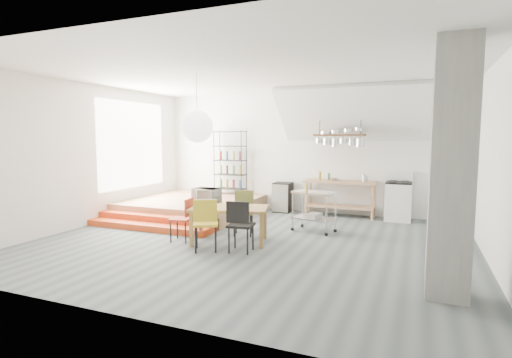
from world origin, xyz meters
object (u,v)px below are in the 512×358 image
at_px(dining_table, 229,211).
at_px(mini_fridge, 283,197).
at_px(stove, 398,201).
at_px(rolling_cart, 314,206).

height_order(dining_table, mini_fridge, mini_fridge).
bearing_deg(stove, mini_fridge, 179.14).
xyz_separation_m(dining_table, mini_fridge, (-0.06, 3.40, -0.21)).
height_order(stove, mini_fridge, stove).
relative_size(dining_table, mini_fridge, 2.03).
bearing_deg(mini_fridge, rolling_cart, -55.31).
bearing_deg(stove, dining_table, -130.56).
bearing_deg(rolling_cart, dining_table, -116.55).
distance_m(stove, rolling_cart, 2.47).
bearing_deg(dining_table, rolling_cart, 33.52).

